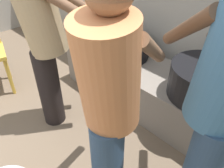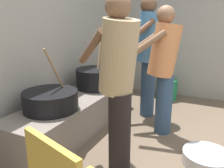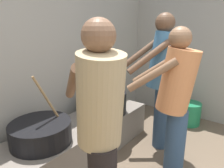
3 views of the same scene
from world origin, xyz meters
name	(u,v)px [view 3 (image 3 of 3)]	position (x,y,z in m)	size (l,w,h in m)	color
block_enclosure_rear	(2,72)	(0.00, 2.30, 1.06)	(5.44, 0.20, 2.13)	#9E998E
hearth_ledge	(79,141)	(0.52, 1.78, 0.21)	(2.08, 0.60, 0.43)	slate
cooking_pot_main	(41,132)	(0.05, 1.80, 0.53)	(0.58, 0.58, 0.66)	black
cooking_pot_secondary	(104,102)	(0.99, 1.77, 0.57)	(0.57, 0.57, 0.73)	black
cook_in_tan_shirt	(100,124)	(-0.02, 0.98, 0.90)	(0.63, 0.72, 1.57)	black
cook_in_orange_shirt	(176,97)	(0.89, 0.81, 0.86)	(0.52, 0.71, 1.52)	navy
cook_in_blue_shirt	(162,75)	(1.31, 1.14, 0.96)	(0.73, 0.68, 1.67)	navy
bucket_green_plastic	(188,113)	(2.21, 1.03, 0.17)	(0.37, 0.37, 0.35)	#1E7A4C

